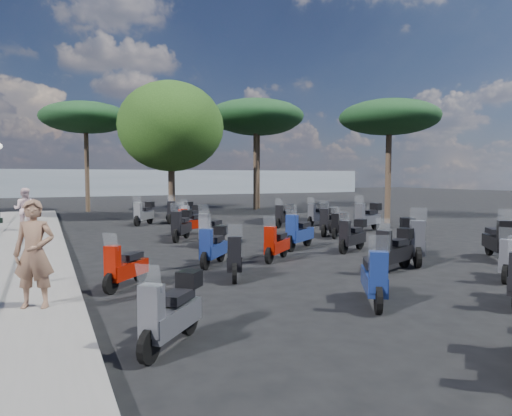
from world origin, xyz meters
name	(u,v)px	position (x,y,z in m)	size (l,w,h in m)	color
ground	(248,251)	(0.00, 0.00, 0.00)	(120.00, 120.00, 0.00)	black
sidewalk	(12,248)	(-6.50, 3.00, 0.07)	(3.00, 30.00, 0.15)	slate
woman	(34,254)	(-5.73, -4.47, 1.02)	(0.64, 0.42, 1.74)	brown
pedestrian_far	(25,209)	(-6.28, 7.37, 0.98)	(0.81, 0.63, 1.66)	beige
scooter_0	(171,313)	(-4.09, -6.70, 0.46)	(1.14, 1.22, 1.21)	black
scooter_1	(125,268)	(-4.12, -3.18, 0.41)	(1.06, 1.16, 1.18)	black
scooter_2	(213,247)	(-1.72, -1.70, 0.47)	(1.13, 1.30, 1.26)	black
scooter_3	(182,226)	(-1.23, 3.01, 0.51)	(1.08, 1.50, 1.35)	black
scooter_4	(144,214)	(-1.42, 8.73, 0.52)	(1.21, 1.46, 1.38)	black
scooter_6	(374,279)	(-0.35, -6.23, 0.45)	(0.98, 1.43, 1.30)	black
scooter_7	(234,259)	(-1.79, -3.26, 0.44)	(0.78, 1.50, 1.26)	black
scooter_8	(211,231)	(-0.64, 1.58, 0.47)	(1.25, 1.31, 1.36)	black
scooter_9	(192,223)	(-0.41, 4.41, 0.45)	(1.53, 0.85, 1.30)	black
scooter_10	(180,212)	(0.57, 9.73, 0.48)	(1.52, 0.81, 1.27)	black
scooter_13	(276,245)	(0.03, -1.77, 0.42)	(1.21, 1.10, 1.22)	black
scooter_14	(299,233)	(1.55, -0.36, 0.49)	(1.50, 1.13, 1.40)	black
scooter_15	(191,217)	(0.17, 6.50, 0.49)	(1.24, 1.28, 1.29)	black
scooter_16	(176,213)	(0.17, 8.97, 0.48)	(1.24, 1.35, 1.38)	black
scooter_17	(511,259)	(3.64, -5.92, 0.45)	(1.38, 0.84, 1.19)	black
scooter_18	(394,251)	(1.93, -4.18, 0.49)	(1.55, 0.83, 1.30)	black
scooter_19	(412,241)	(3.11, -3.52, 0.56)	(1.17, 1.64, 1.48)	black
scooter_20	(352,236)	(2.77, -1.44, 0.46)	(1.42, 0.89, 1.23)	black
scooter_21	(328,222)	(4.26, 2.08, 0.51)	(1.36, 1.26, 1.35)	black
scooter_22	(284,216)	(4.07, 5.24, 0.48)	(1.36, 1.11, 1.28)	black
scooter_24	(497,242)	(5.53, -4.15, 0.49)	(1.14, 1.50, 1.41)	black
scooter_25	(339,225)	(4.27, 1.38, 0.44)	(1.23, 1.05, 1.18)	black
scooter_26	(368,218)	(6.46, 2.48, 0.56)	(1.78, 0.93, 1.48)	black
scooter_27	(317,215)	(5.79, 5.24, 0.49)	(1.49, 0.95, 1.30)	black
broadleaf_tree	(171,127)	(0.77, 12.08, 4.93)	(5.72, 5.72, 7.37)	#38281E
pine_0	(255,117)	(7.42, 15.53, 6.22)	(6.51, 6.51, 7.38)	#38281E
pine_1	(258,121)	(8.04, 16.44, 6.05)	(5.63, 5.63, 7.06)	#38281E
pine_2	(86,118)	(-3.08, 18.23, 5.90)	(5.53, 5.53, 6.89)	#38281E
pine_3	(389,118)	(9.40, 4.66, 5.02)	(4.74, 4.74, 5.87)	#38281E
distant_hills	(96,183)	(0.00, 45.00, 1.50)	(70.00, 8.00, 3.00)	gray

